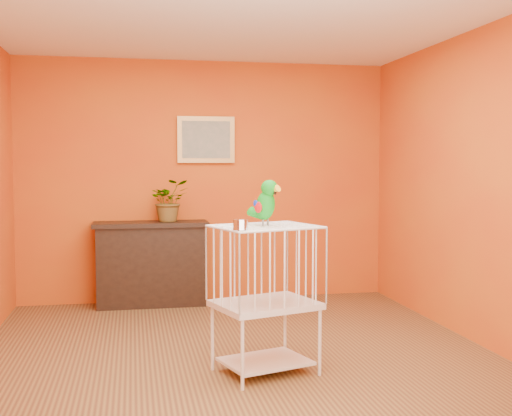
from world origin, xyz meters
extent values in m
plane|color=brown|center=(0.00, 0.00, 0.00)|extent=(4.50, 4.50, 0.00)
plane|color=#C65A12|center=(0.00, 2.25, 1.30)|extent=(4.00, 0.00, 4.00)
plane|color=#C65A12|center=(0.00, -2.25, 1.30)|extent=(4.00, 0.00, 4.00)
plane|color=#C65A12|center=(2.00, 0.00, 1.30)|extent=(0.00, 4.50, 4.50)
plane|color=white|center=(0.00, 0.00, 2.60)|extent=(4.50, 4.50, 0.00)
cube|color=black|center=(-0.61, 2.04, 0.42)|extent=(1.11, 0.37, 0.84)
cube|color=black|center=(-0.61, 2.04, 0.86)|extent=(1.19, 0.43, 0.05)
cube|color=black|center=(-0.61, 1.88, 0.42)|extent=(0.78, 0.02, 0.42)
cube|color=#532A17|center=(-0.84, 2.00, 0.33)|extent=(0.05, 0.17, 0.26)
cube|color=#274723|center=(-0.76, 2.00, 0.33)|extent=(0.05, 0.17, 0.26)
cube|color=#532A17|center=(-0.68, 2.00, 0.33)|extent=(0.05, 0.17, 0.26)
cube|color=#274723|center=(-0.59, 2.00, 0.33)|extent=(0.05, 0.17, 0.26)
cube|color=#532A17|center=(-0.49, 2.00, 0.33)|extent=(0.05, 0.17, 0.26)
imported|color=#26722D|center=(-0.41, 2.01, 1.05)|extent=(0.47, 0.51, 0.35)
cube|color=#B98542|center=(0.00, 2.22, 1.75)|extent=(0.62, 0.03, 0.50)
cube|color=gray|center=(0.00, 2.21, 1.75)|extent=(0.52, 0.01, 0.40)
cube|color=silver|center=(0.12, -0.34, 0.08)|extent=(0.69, 0.60, 0.02)
cube|color=silver|center=(0.12, -0.34, 0.49)|extent=(0.81, 0.70, 0.04)
cube|color=silver|center=(0.12, -0.34, 1.05)|extent=(0.81, 0.70, 0.01)
cylinder|color=silver|center=(-0.10, -0.66, 0.24)|extent=(0.03, 0.03, 0.47)
cylinder|color=silver|center=(0.49, -0.47, 0.24)|extent=(0.03, 0.03, 0.47)
cylinder|color=silver|center=(-0.24, -0.21, 0.24)|extent=(0.03, 0.03, 0.47)
cylinder|color=silver|center=(0.34, -0.02, 0.24)|extent=(0.03, 0.03, 0.47)
cylinder|color=silver|center=(-0.10, -0.61, 1.09)|extent=(0.10, 0.10, 0.07)
cylinder|color=#59544C|center=(0.11, -0.31, 1.07)|extent=(0.01, 0.01, 0.05)
cylinder|color=#59544C|center=(0.15, -0.28, 1.07)|extent=(0.01, 0.01, 0.05)
ellipsoid|color=#0A8F16|center=(0.13, -0.30, 1.19)|extent=(0.21, 0.22, 0.23)
ellipsoid|color=#0A8F16|center=(0.15, -0.33, 1.32)|extent=(0.16, 0.16, 0.11)
cone|color=#F8A714|center=(0.19, -0.37, 1.31)|extent=(0.09, 0.09, 0.07)
cone|color=black|center=(0.18, -0.36, 1.28)|extent=(0.04, 0.04, 0.03)
sphere|color=black|center=(0.13, -0.37, 1.33)|extent=(0.02, 0.02, 0.02)
sphere|color=black|center=(0.20, -0.32, 1.33)|extent=(0.02, 0.02, 0.02)
ellipsoid|color=#A50C0C|center=(0.07, -0.33, 1.18)|extent=(0.06, 0.07, 0.08)
ellipsoid|color=navy|center=(0.18, -0.25, 1.18)|extent=(0.06, 0.07, 0.08)
cone|color=#0A8F16|center=(0.09, -0.24, 1.12)|extent=(0.16, 0.17, 0.13)
camera|label=1|loc=(-0.79, -4.72, 1.48)|focal=45.00mm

